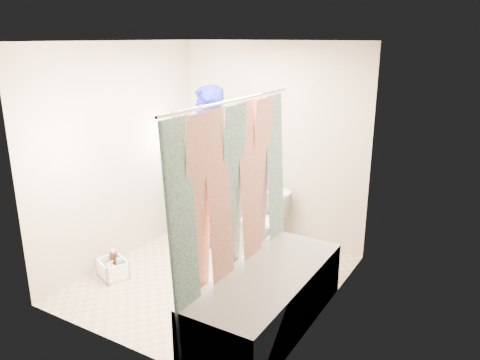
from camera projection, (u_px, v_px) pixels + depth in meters
The scene contains 14 objects.
floor at pixel (214, 279), 4.91m from camera, with size 2.60×2.60×0.00m, color tan.
ceiling at pixel (209, 41), 4.21m from camera, with size 2.40×2.60×0.02m, color silver.
wall_back at pixel (272, 144), 5.63m from camera, with size 2.40×0.02×2.40m, color #B8A78E.
wall_front at pixel (114, 210), 3.49m from camera, with size 2.40×0.02×2.40m, color #B8A78E.
wall_left at pixel (121, 154), 5.15m from camera, with size 0.02×2.60×2.40m, color #B8A78E.
wall_right at pixel (329, 189), 3.98m from camera, with size 0.02×2.60×2.40m, color #B8A78E.
bathtub at pixel (267, 297), 4.07m from camera, with size 0.70×1.75×0.50m.
curtain_rod at pixel (234, 101), 3.74m from camera, with size 0.02×0.02×1.90m, color silver.
shower_curtain at pixel (234, 209), 4.01m from camera, with size 0.06×1.75×1.80m, color white.
toilet at pixel (264, 223), 5.45m from camera, with size 0.39×0.69×0.71m, color white.
tank_lid at pixel (260, 222), 5.34m from camera, with size 0.43×0.19×0.03m, color white.
tank_internals at pixel (269, 191), 5.52m from camera, with size 0.17×0.06×0.23m.
plumber at pixel (207, 167), 5.52m from camera, with size 0.70×0.46×1.92m, color #101EA3.
cleaning_caddy at pixel (113, 270), 4.92m from camera, with size 0.39×0.36×0.24m.
Camera 1 is at (2.48, -3.63, 2.44)m, focal length 35.00 mm.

